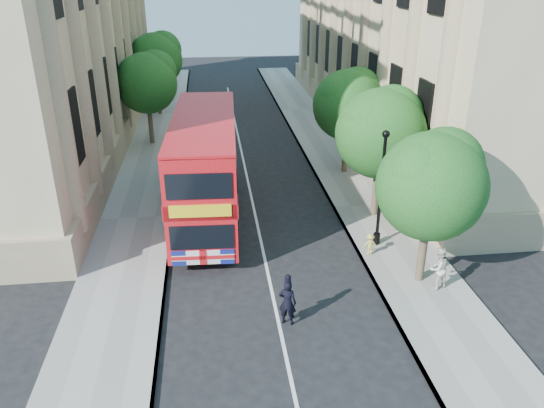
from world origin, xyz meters
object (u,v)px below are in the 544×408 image
object	(u,v)px
lamp_post	(381,194)
double_decker_bus	(206,166)
woman_pedestrian	(438,268)
police_constable	(287,303)
box_van	(202,152)

from	to	relation	value
lamp_post	double_decker_bus	world-z (taller)	lamp_post
double_decker_bus	woman_pedestrian	bearing A→B (deg)	-38.57
double_decker_bus	police_constable	world-z (taller)	double_decker_bus
double_decker_bus	police_constable	bearing A→B (deg)	-70.92
police_constable	woman_pedestrian	size ratio (longest dim) A/B	1.00
lamp_post	woman_pedestrian	distance (m)	4.14
double_decker_bus	woman_pedestrian	xyz separation A→B (m)	(8.51, -7.42, -1.75)
lamp_post	box_van	world-z (taller)	lamp_post
police_constable	woman_pedestrian	bearing A→B (deg)	-144.38
lamp_post	box_van	bearing A→B (deg)	128.47
double_decker_bus	police_constable	size ratio (longest dim) A/B	6.36
lamp_post	woman_pedestrian	size ratio (longest dim) A/B	3.04
lamp_post	police_constable	world-z (taller)	lamp_post
lamp_post	police_constable	distance (m)	7.07
woman_pedestrian	lamp_post	bearing A→B (deg)	-92.87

